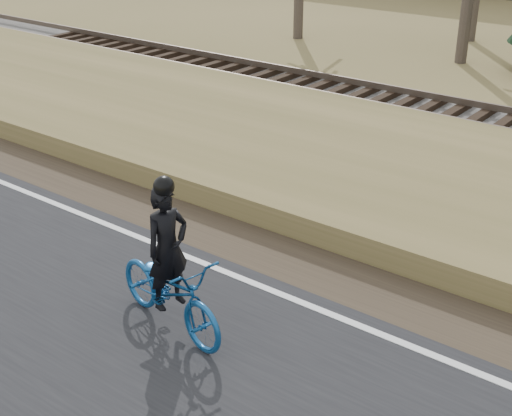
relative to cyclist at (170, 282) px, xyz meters
The scene contains 4 objects.
ground 3.07m from the cyclist, 25.78° to the left, with size 120.00×120.00×0.00m, color olive.
edge_line 3.14m from the cyclist, 29.14° to the left, with size 120.00×0.12×0.01m, color silver.
shoulder 3.73m from the cyclist, 42.93° to the left, with size 120.00×1.60×0.04m, color #473A2B.
cyclist is the anchor object (origin of this frame).
Camera 1 is at (2.91, -6.78, 5.41)m, focal length 50.00 mm.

